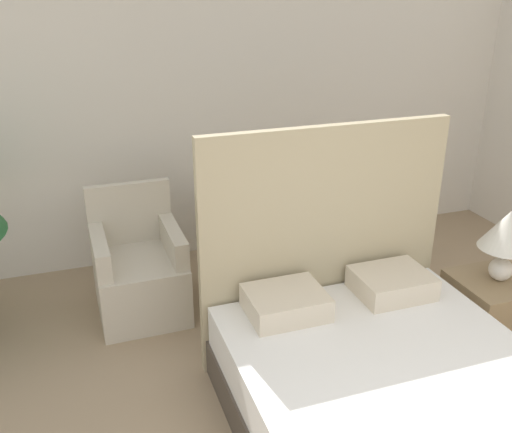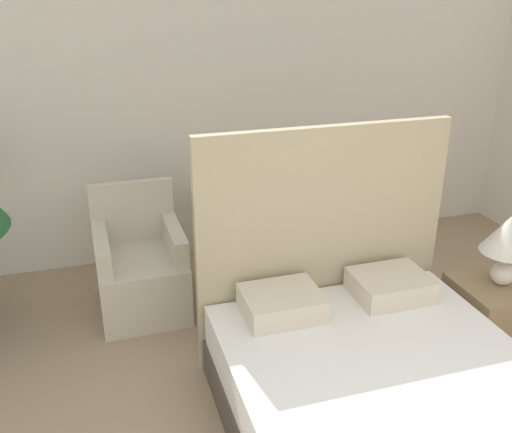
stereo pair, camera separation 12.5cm
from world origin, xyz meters
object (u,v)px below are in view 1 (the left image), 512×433
object	(u,v)px
nightstand	(494,309)
table_lamp	(507,234)
armchair_near_window_left	(140,276)
armchair_near_window_right	(257,257)
bed	(395,398)

from	to	relation	value
nightstand	table_lamp	world-z (taller)	table_lamp
armchair_near_window_left	armchair_near_window_right	xyz separation A→B (m)	(0.90, -0.00, 0.00)
bed	nightstand	world-z (taller)	bed
bed	armchair_near_window_left	distance (m)	2.04
armchair_near_window_left	table_lamp	distance (m)	2.52
bed	armchair_near_window_right	bearing A→B (deg)	95.06
armchair_near_window_right	table_lamp	world-z (taller)	table_lamp
bed	armchair_near_window_right	distance (m)	1.75
armchair_near_window_right	armchair_near_window_left	bearing A→B (deg)	177.80
nightstand	table_lamp	distance (m)	0.56
nightstand	table_lamp	xyz separation A→B (m)	(-0.00, 0.00, 0.56)
armchair_near_window_right	table_lamp	xyz separation A→B (m)	(1.30, -1.13, 0.50)
bed	armchair_near_window_left	size ratio (longest dim) A/B	2.26
bed	table_lamp	world-z (taller)	bed
table_lamp	armchair_near_window_right	bearing A→B (deg)	138.81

